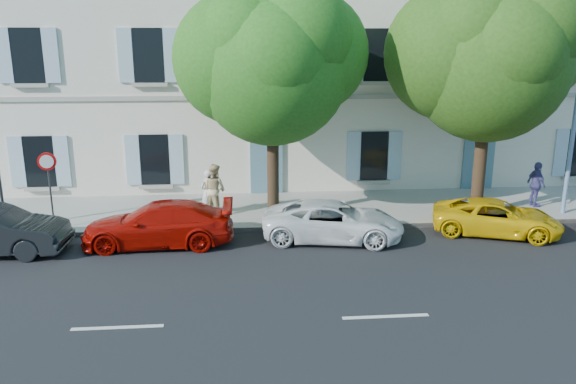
{
  "coord_description": "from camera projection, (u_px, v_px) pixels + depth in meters",
  "views": [
    {
      "loc": [
        -3.22,
        -15.41,
        6.04
      ],
      "look_at": [
        -1.72,
        2.0,
        1.4
      ],
      "focal_mm": 35.0,
      "sensor_mm": 36.0,
      "label": 1
    }
  ],
  "objects": [
    {
      "name": "ground",
      "position": [
        352.0,
        253.0,
        16.66
      ],
      "size": [
        90.0,
        90.0,
        0.0
      ],
      "primitive_type": "plane",
      "color": "black"
    },
    {
      "name": "road_sign",
      "position": [
        48.0,
        174.0,
        18.0
      ],
      "size": [
        0.58,
        0.16,
        2.54
      ],
      "color": "#383A3D",
      "rests_on": "sidewalk"
    },
    {
      "name": "car_yellow_supercar",
      "position": [
        497.0,
        217.0,
        18.23
      ],
      "size": [
        4.45,
        3.13,
        1.13
      ],
      "primitive_type": "imported",
      "rotation": [
        0.0,
        0.0,
        1.23
      ],
      "color": "#EDBA09",
      "rests_on": "ground"
    },
    {
      "name": "tree_right",
      "position": [
        489.0,
        63.0,
        18.68
      ],
      "size": [
        5.33,
        5.33,
        8.21
      ],
      "color": "#3A2819",
      "rests_on": "sidewalk"
    },
    {
      "name": "pedestrian_b",
      "position": [
        214.0,
        189.0,
        19.78
      ],
      "size": [
        1.12,
        1.1,
        1.82
      ],
      "primitive_type": "imported",
      "rotation": [
        0.0,
        0.0,
        2.43
      ],
      "color": "#D5BC88",
      "rests_on": "sidewalk"
    },
    {
      "name": "kerb",
      "position": [
        338.0,
        227.0,
        18.83
      ],
      "size": [
        36.0,
        0.16,
        0.16
      ],
      "primitive_type": "cube",
      "color": "#9E998E",
      "rests_on": "ground"
    },
    {
      "name": "building",
      "position": [
        311.0,
        44.0,
        24.94
      ],
      "size": [
        28.0,
        7.0,
        12.0
      ],
      "primitive_type": "cube",
      "color": "silver",
      "rests_on": "ground"
    },
    {
      "name": "tree_left",
      "position": [
        272.0,
        68.0,
        18.36
      ],
      "size": [
        5.12,
        5.12,
        7.93
      ],
      "color": "#3A2819",
      "rests_on": "sidewalk"
    },
    {
      "name": "pedestrian_a",
      "position": [
        208.0,
        192.0,
        19.85
      ],
      "size": [
        0.68,
        0.68,
        1.59
      ],
      "primitive_type": "imported",
      "rotation": [
        0.0,
        0.0,
        3.91
      ],
      "color": "silver",
      "rests_on": "sidewalk"
    },
    {
      "name": "pedestrian_c",
      "position": [
        536.0,
        184.0,
        20.73
      ],
      "size": [
        0.51,
        1.02,
        1.68
      ],
      "primitive_type": "imported",
      "rotation": [
        0.0,
        0.0,
        1.68
      ],
      "color": "#4C4986",
      "rests_on": "sidewalk"
    },
    {
      "name": "car_red_coupe",
      "position": [
        158.0,
        224.0,
        17.23
      ],
      "size": [
        4.61,
        1.88,
        1.34
      ],
      "primitive_type": "imported",
      "rotation": [
        0.0,
        0.0,
        4.71
      ],
      "color": "#A40B04",
      "rests_on": "ground"
    },
    {
      "name": "sidewalk",
      "position": [
        328.0,
        208.0,
        20.92
      ],
      "size": [
        36.0,
        4.5,
        0.15
      ],
      "primitive_type": "cube",
      "color": "#A09E96",
      "rests_on": "ground"
    },
    {
      "name": "car_white_coupe",
      "position": [
        333.0,
        221.0,
        17.69
      ],
      "size": [
        4.7,
        2.76,
        1.23
      ],
      "primitive_type": "imported",
      "rotation": [
        0.0,
        0.0,
        1.4
      ],
      "color": "white",
      "rests_on": "ground"
    }
  ]
}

